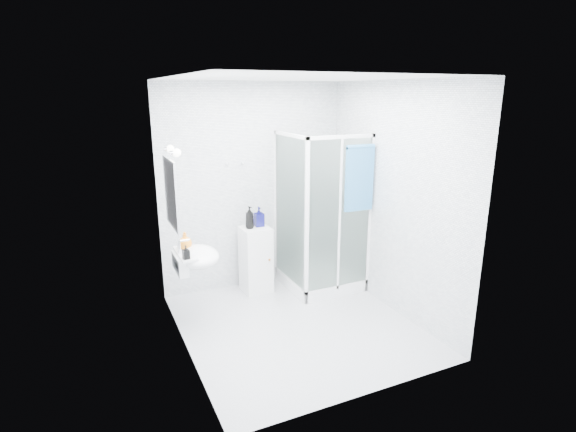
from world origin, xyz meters
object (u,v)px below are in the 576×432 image
hand_towel (359,177)px  soap_dispenser_orange (185,241)px  shampoo_bottle_a (250,217)px  storage_cabinet (256,259)px  shampoo_bottle_b (259,217)px  wall_basin (195,257)px  soap_dispenser_black (186,252)px  shower_enclosure (318,255)px

hand_towel → soap_dispenser_orange: hand_towel is taller
hand_towel → shampoo_bottle_a: hand_towel is taller
storage_cabinet → soap_dispenser_orange: bearing=-155.6°
shampoo_bottle_b → soap_dispenser_orange: (-1.04, -0.53, -0.01)m
wall_basin → soap_dispenser_black: size_ratio=3.99×
shower_enclosure → soap_dispenser_orange: (-1.72, -0.21, 0.51)m
soap_dispenser_orange → shower_enclosure: bearing=7.0°
storage_cabinet → soap_dispenser_black: (-1.03, -0.77, 0.51)m
storage_cabinet → wall_basin: bearing=-149.0°
soap_dispenser_black → hand_towel: bearing=2.9°
shower_enclosure → shampoo_bottle_b: (-0.68, 0.31, 0.52)m
soap_dispenser_black → shower_enclosure: bearing=15.9°
storage_cabinet → soap_dispenser_black: 1.38m
hand_towel → shampoo_bottle_a: 1.42m
shampoo_bottle_a → shampoo_bottle_b: size_ratio=1.13×
shampoo_bottle_a → wall_basin: bearing=-144.6°
hand_towel → soap_dispenser_black: (-2.09, -0.10, -0.58)m
wall_basin → soap_dispenser_black: (-0.12, -0.19, 0.14)m
shower_enclosure → hand_towel: size_ratio=2.56×
shower_enclosure → soap_dispenser_orange: 1.81m
shampoo_bottle_a → soap_dispenser_black: (-0.96, -0.78, -0.05)m
wall_basin → shampoo_bottle_a: (0.83, 0.59, 0.18)m
storage_cabinet → soap_dispenser_orange: (-0.97, -0.48, 0.54)m
shampoo_bottle_b → shampoo_bottle_a: bearing=-164.4°
shampoo_bottle_b → soap_dispenser_black: bearing=-143.2°
hand_towel → soap_dispenser_orange: (-2.03, 0.19, -0.56)m
wall_basin → soap_dispenser_orange: bearing=123.6°
shower_enclosure → storage_cabinet: size_ratio=2.38×
wall_basin → hand_towel: bearing=-2.5°
shower_enclosure → wall_basin: bearing=-169.2°
hand_towel → soap_dispenser_black: bearing=-177.1°
shower_enclosure → storage_cabinet: (-0.75, 0.27, -0.03)m
shampoo_bottle_b → hand_towel: bearing=-35.9°
storage_cabinet → shampoo_bottle_b: size_ratio=3.40×
shampoo_bottle_a → shampoo_bottle_b: (0.14, 0.04, -0.02)m
hand_towel → storage_cabinet: bearing=147.8°
shampoo_bottle_b → soap_dispenser_orange: bearing=-153.2°
shower_enclosure → storage_cabinet: shower_enclosure is taller
shampoo_bottle_a → shampoo_bottle_b: shampoo_bottle_a is taller
shampoo_bottle_b → soap_dispenser_orange: 1.17m
wall_basin → shampoo_bottle_a: bearing=35.4°
soap_dispenser_orange → shampoo_bottle_b: bearing=26.8°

